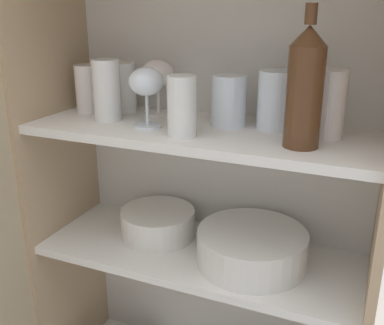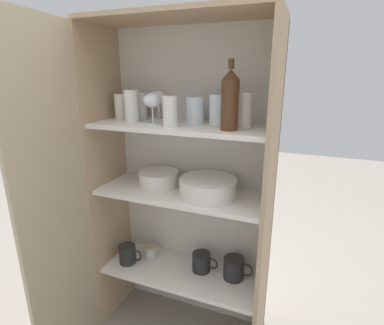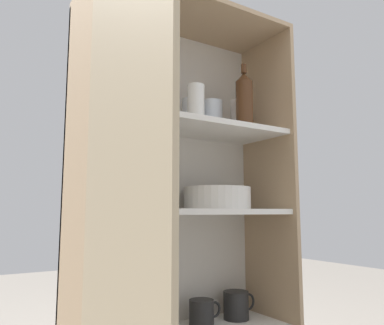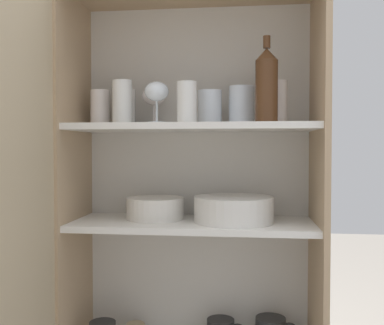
% 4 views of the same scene
% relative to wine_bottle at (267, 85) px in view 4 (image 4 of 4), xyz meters
% --- Properties ---
extents(cupboard_back_panel, '(0.80, 0.02, 1.47)m').
position_rel_wine_bottle_xyz_m(cupboard_back_panel, '(-0.23, 0.21, -0.44)').
color(cupboard_back_panel, silver).
rests_on(cupboard_back_panel, ground_plane).
extents(cupboard_side_left, '(0.02, 0.32, 1.47)m').
position_rel_wine_bottle_xyz_m(cupboard_side_left, '(-0.62, 0.05, -0.44)').
color(cupboard_side_left, tan).
rests_on(cupboard_side_left, ground_plane).
extents(cupboard_side_right, '(0.02, 0.32, 1.47)m').
position_rel_wine_bottle_xyz_m(cupboard_side_right, '(0.16, 0.05, -0.44)').
color(cupboard_side_right, tan).
rests_on(cupboard_side_right, ground_plane).
extents(shelf_board_middle, '(0.76, 0.28, 0.02)m').
position_rel_wine_bottle_xyz_m(shelf_board_middle, '(-0.23, 0.05, -0.43)').
color(shelf_board_middle, white).
extents(shelf_board_upper, '(0.76, 0.28, 0.02)m').
position_rel_wine_bottle_xyz_m(shelf_board_upper, '(-0.23, 0.05, -0.12)').
color(shelf_board_upper, white).
extents(cupboard_door, '(0.06, 0.40, 1.47)m').
position_rel_wine_bottle_xyz_m(cupboard_door, '(-0.61, -0.30, -0.44)').
color(cupboard_door, tan).
rests_on(cupboard_door, ground_plane).
extents(tumbler_glass_0, '(0.07, 0.07, 0.14)m').
position_rel_wine_bottle_xyz_m(tumbler_glass_0, '(0.04, 0.08, -0.04)').
color(tumbler_glass_0, silver).
rests_on(tumbler_glass_0, shelf_board_upper).
extents(tumbler_glass_1, '(0.06, 0.06, 0.12)m').
position_rel_wine_bottle_xyz_m(tumbler_glass_1, '(-0.54, 0.09, -0.05)').
color(tumbler_glass_1, silver).
rests_on(tumbler_glass_1, shelf_board_upper).
extents(tumbler_glass_2, '(0.06, 0.06, 0.12)m').
position_rel_wine_bottle_xyz_m(tumbler_glass_2, '(-0.24, -0.02, -0.05)').
color(tumbler_glass_2, white).
rests_on(tumbler_glass_2, shelf_board_upper).
extents(tumbler_glass_3, '(0.08, 0.08, 0.13)m').
position_rel_wine_bottle_xyz_m(tumbler_glass_3, '(-0.07, 0.11, -0.05)').
color(tumbler_glass_3, white).
rests_on(tumbler_glass_3, shelf_board_upper).
extents(tumbler_glass_4, '(0.08, 0.08, 0.11)m').
position_rel_wine_bottle_xyz_m(tumbler_glass_4, '(-0.18, 0.10, -0.06)').
color(tumbler_glass_4, white).
rests_on(tumbler_glass_4, shelf_board_upper).
extents(tumbler_glass_5, '(0.06, 0.06, 0.14)m').
position_rel_wine_bottle_xyz_m(tumbler_glass_5, '(-0.45, 0.04, -0.04)').
color(tumbler_glass_5, white).
rests_on(tumbler_glass_5, shelf_board_upper).
extents(tumbler_glass_6, '(0.07, 0.07, 0.12)m').
position_rel_wine_bottle_xyz_m(tumbler_glass_6, '(-0.47, 0.12, -0.05)').
color(tumbler_glass_6, white).
rests_on(tumbler_glass_6, shelf_board_upper).
extents(wine_glass_0, '(0.08, 0.08, 0.13)m').
position_rel_wine_bottle_xyz_m(wine_glass_0, '(-0.37, 0.13, -0.02)').
color(wine_glass_0, silver).
rests_on(wine_glass_0, shelf_board_upper).
extents(wine_glass_1, '(0.08, 0.08, 0.13)m').
position_rel_wine_bottle_xyz_m(wine_glass_1, '(-0.34, 0.01, -0.02)').
color(wine_glass_1, white).
rests_on(wine_glass_1, shelf_board_upper).
extents(wine_bottle, '(0.07, 0.07, 0.26)m').
position_rel_wine_bottle_xyz_m(wine_bottle, '(0.00, 0.00, 0.00)').
color(wine_bottle, '#4C2D19').
rests_on(wine_bottle, shelf_board_upper).
extents(plate_stack_white, '(0.25, 0.25, 0.08)m').
position_rel_wine_bottle_xyz_m(plate_stack_white, '(-0.10, 0.05, -0.38)').
color(plate_stack_white, silver).
rests_on(plate_stack_white, shelf_board_middle).
extents(mixing_bowl_large, '(0.19, 0.19, 0.07)m').
position_rel_wine_bottle_xyz_m(mixing_bowl_large, '(-0.36, 0.09, -0.38)').
color(mixing_bowl_large, silver).
rests_on(mixing_bowl_large, shelf_board_middle).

